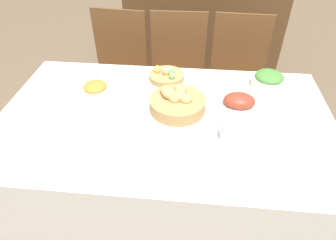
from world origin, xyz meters
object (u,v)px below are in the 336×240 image
carrot_bowl (96,89)px  spoon (219,166)px  chair_far_left (118,69)px  dinner_plate (176,162)px  knife (211,165)px  bread_basket (177,102)px  green_salad_bowl (269,80)px  chair_far_right (238,75)px  ham_platter (239,102)px  sideboard (203,29)px  butter_dish (127,125)px  egg_basket (166,76)px  chair_far_center (177,72)px  fork (141,160)px  drinking_cup (228,132)px

carrot_bowl → spoon: carrot_bowl is taller
chair_far_left → carrot_bowl: bearing=-78.8°
dinner_plate → knife: size_ratio=1.46×
carrot_bowl → dinner_plate: size_ratio=0.61×
dinner_plate → knife: (0.15, 0.00, -0.00)m
bread_basket → green_salad_bowl: (0.50, 0.26, 0.00)m
chair_far_right → carrot_bowl: 1.14m
chair_far_right → spoon: size_ratio=5.43×
carrot_bowl → ham_platter: bearing=-1.7°
green_salad_bowl → knife: size_ratio=1.09×
sideboard → chair_far_left: bearing=-124.4°
butter_dish → bread_basket: bearing=36.8°
chair_far_left → egg_basket: 0.71m
sideboard → green_salad_bowl: bearing=-76.3°
chair_far_center → dinner_plate: bearing=-87.5°
bread_basket → egg_basket: size_ratio=1.38×
carrot_bowl → fork: bearing=-54.6°
bread_basket → ham_platter: 0.33m
sideboard → butter_dish: bearing=-100.8°
dinner_plate → egg_basket: bearing=99.3°
bread_basket → carrot_bowl: size_ratio=1.91×
spoon → bread_basket: bearing=115.9°
chair_far_left → bread_basket: chair_far_left is taller
drinking_cup → spoon: bearing=-103.9°
knife → spoon: bearing=2.2°
dinner_plate → ham_platter: bearing=56.0°
chair_far_right → butter_dish: bearing=-121.4°
chair_far_right → ham_platter: chair_far_right is taller
knife → dinner_plate: bearing=-177.8°
sideboard → ham_platter: 1.72m
chair_far_left → egg_basket: bearing=-42.9°
egg_basket → spoon: size_ratio=1.23×
butter_dish → dinner_plate: bearing=-39.7°
egg_basket → dinner_plate: size_ratio=0.84×
knife → drinking_cup: size_ratio=1.78×
chair_far_center → egg_basket: (-0.03, -0.49, 0.26)m
chair_far_left → spoon: bearing=-52.4°
chair_far_right → drinking_cup: size_ratio=9.66×
egg_basket → ham_platter: (0.41, -0.23, 0.00)m
carrot_bowl → bread_basket: bearing=-10.2°
sideboard → bread_basket: size_ratio=5.31×
sideboard → carrot_bowl: sideboard is taller
bread_basket → butter_dish: bread_basket is taller
chair_far_left → chair_far_right: (0.93, 0.00, 0.00)m
drinking_cup → chair_far_center: bearing=107.0°
bread_basket → dinner_plate: size_ratio=1.16×
spoon → drinking_cup: bearing=74.0°
ham_platter → chair_far_left: bearing=139.4°
green_salad_bowl → ham_platter: bearing=-131.8°
carrot_bowl → drinking_cup: size_ratio=1.58×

